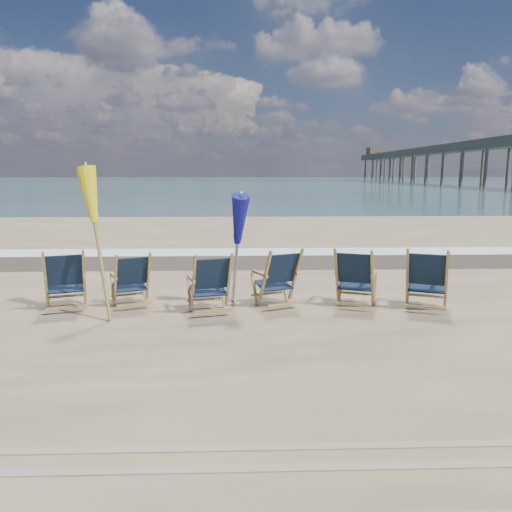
# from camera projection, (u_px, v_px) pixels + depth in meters

# --- Properties ---
(ocean) EXTENTS (400.00, 400.00, 0.00)m
(ocean) POSITION_uv_depth(u_px,v_px,m) (241.00, 181.00, 132.53)
(ocean) COLOR #3E6367
(ocean) RESTS_ON ground
(surf_foam) EXTENTS (200.00, 1.40, 0.01)m
(surf_foam) POSITION_uv_depth(u_px,v_px,m) (249.00, 252.00, 14.54)
(surf_foam) COLOR silver
(surf_foam) RESTS_ON ground
(wet_sand_strip) EXTENTS (200.00, 2.60, 0.00)m
(wet_sand_strip) POSITION_uv_depth(u_px,v_px,m) (250.00, 261.00, 13.06)
(wet_sand_strip) COLOR #42362A
(wet_sand_strip) RESTS_ON ground
(tire_tracks) EXTENTS (80.00, 1.30, 0.01)m
(tire_tracks) POSITION_uv_depth(u_px,v_px,m) (278.00, 492.00, 3.60)
(tire_tracks) COLOR gray
(tire_tracks) RESTS_ON ground
(beach_chair_0) EXTENTS (0.89, 0.94, 1.07)m
(beach_chair_0) POSITION_uv_depth(u_px,v_px,m) (84.00, 279.00, 8.30)
(beach_chair_0) COLOR black
(beach_chair_0) RESTS_ON ground
(beach_chair_1) EXTENTS (0.85, 0.89, 0.98)m
(beach_chair_1) POSITION_uv_depth(u_px,v_px,m) (148.00, 279.00, 8.53)
(beach_chair_1) COLOR black
(beach_chair_1) RESTS_ON ground
(beach_chair_2) EXTENTS (0.84, 0.90, 1.04)m
(beach_chair_2) POSITION_uv_depth(u_px,v_px,m) (229.00, 283.00, 8.08)
(beach_chair_2) COLOR black
(beach_chair_2) RESTS_ON ground
(beach_chair_3) EXTENTS (0.91, 0.96, 1.05)m
(beach_chair_3) POSITION_uv_depth(u_px,v_px,m) (296.00, 277.00, 8.53)
(beach_chair_3) COLOR black
(beach_chair_3) RESTS_ON ground
(beach_chair_4) EXTENTS (0.91, 0.96, 1.06)m
(beach_chair_4) POSITION_uv_depth(u_px,v_px,m) (372.00, 279.00, 8.28)
(beach_chair_4) COLOR black
(beach_chair_4) RESTS_ON ground
(beach_chair_5) EXTENTS (0.95, 0.99, 1.09)m
(beach_chair_5) POSITION_uv_depth(u_px,v_px,m) (446.00, 281.00, 8.08)
(beach_chair_5) COLOR black
(beach_chair_5) RESTS_ON ground
(umbrella_yellow) EXTENTS (0.30, 0.30, 2.38)m
(umbrella_yellow) POSITION_uv_depth(u_px,v_px,m) (97.00, 202.00, 7.54)
(umbrella_yellow) COLOR #9D7E46
(umbrella_yellow) RESTS_ON ground
(umbrella_blue) EXTENTS (0.30, 0.30, 2.02)m
(umbrella_blue) POSITION_uv_depth(u_px,v_px,m) (236.00, 219.00, 8.42)
(umbrella_blue) COLOR #A5A5AD
(umbrella_blue) RESTS_ON ground
(fishing_pier) EXTENTS (4.40, 140.00, 9.30)m
(fishing_pier) POSITION_uv_depth(u_px,v_px,m) (479.00, 158.00, 79.74)
(fishing_pier) COLOR brown
(fishing_pier) RESTS_ON ground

